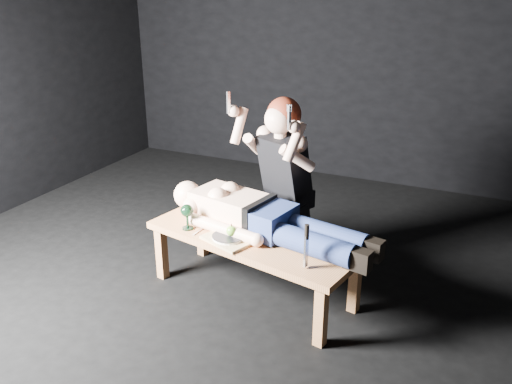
# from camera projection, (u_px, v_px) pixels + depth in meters

# --- Properties ---
(ground) EXTENTS (5.00, 5.00, 0.00)m
(ground) POSITION_uv_depth(u_px,v_px,m) (229.00, 276.00, 3.97)
(ground) COLOR black
(ground) RESTS_ON ground
(back_wall) EXTENTS (5.00, 0.00, 5.00)m
(back_wall) POSITION_uv_depth(u_px,v_px,m) (337.00, 39.00, 5.52)
(back_wall) COLOR black
(back_wall) RESTS_ON ground
(table) EXTENTS (1.57, 0.84, 0.45)m
(table) POSITION_uv_depth(u_px,v_px,m) (253.00, 265.00, 3.67)
(table) COLOR #B87742
(table) RESTS_ON ground
(lying_man) EXTENTS (1.57, 0.75, 0.27)m
(lying_man) POSITION_uv_depth(u_px,v_px,m) (266.00, 215.00, 3.58)
(lying_man) COLOR beige
(lying_man) RESTS_ON table
(kneeling_woman) EXTENTS (0.98, 1.03, 1.36)m
(kneeling_woman) POSITION_uv_depth(u_px,v_px,m) (292.00, 182.00, 3.91)
(kneeling_woman) COLOR black
(kneeling_woman) RESTS_ON ground
(serving_tray) EXTENTS (0.39, 0.33, 0.02)m
(serving_tray) POSITION_uv_depth(u_px,v_px,m) (229.00, 239.00, 3.52)
(serving_tray) COLOR tan
(serving_tray) RESTS_ON table
(plate) EXTENTS (0.28, 0.28, 0.02)m
(plate) POSITION_uv_depth(u_px,v_px,m) (229.00, 237.00, 3.51)
(plate) COLOR white
(plate) RESTS_ON serving_tray
(apple) EXTENTS (0.07, 0.07, 0.07)m
(apple) POSITION_uv_depth(u_px,v_px,m) (232.00, 231.00, 3.49)
(apple) COLOR #57961E
(apple) RESTS_ON plate
(goblet) EXTENTS (0.10, 0.10, 0.18)m
(goblet) POSITION_uv_depth(u_px,v_px,m) (187.00, 217.00, 3.65)
(goblet) COLOR black
(goblet) RESTS_ON table
(fork_flat) EXTENTS (0.02, 0.16, 0.01)m
(fork_flat) POSITION_uv_depth(u_px,v_px,m) (200.00, 231.00, 3.65)
(fork_flat) COLOR #B2B2B7
(fork_flat) RESTS_ON table
(knife_flat) EXTENTS (0.07, 0.15, 0.01)m
(knife_flat) POSITION_uv_depth(u_px,v_px,m) (245.00, 245.00, 3.45)
(knife_flat) COLOR #B2B2B7
(knife_flat) RESTS_ON table
(spoon_flat) EXTENTS (0.08, 0.15, 0.01)m
(spoon_flat) POSITION_uv_depth(u_px,v_px,m) (241.00, 241.00, 3.51)
(spoon_flat) COLOR #B2B2B7
(spoon_flat) RESTS_ON table
(carving_knife) EXTENTS (0.04, 0.05, 0.29)m
(carving_knife) POSITION_uv_depth(u_px,v_px,m) (306.00, 247.00, 3.13)
(carving_knife) COLOR #B2B2B7
(carving_knife) RESTS_ON table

